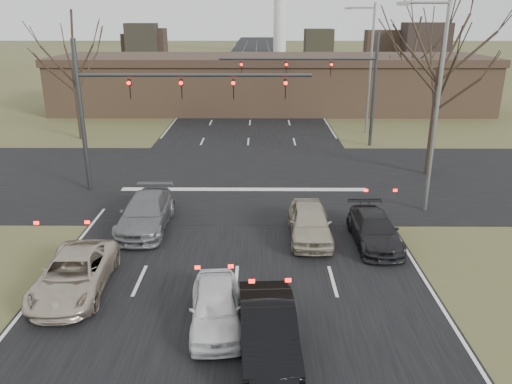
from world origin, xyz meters
TOP-DOWN VIEW (x-y plane):
  - ground at (0.00, 0.00)m, footprint 360.00×360.00m
  - road_main at (0.00, 60.00)m, footprint 14.00×300.00m
  - road_cross at (0.00, 15.00)m, footprint 200.00×14.00m
  - building at (2.00, 38.00)m, footprint 42.40×10.40m
  - mast_arm_near at (-5.23, 13.00)m, footprint 12.12×0.24m
  - mast_arm_far at (6.18, 23.00)m, footprint 11.12×0.24m
  - streetlight_right_near at (8.82, 10.00)m, footprint 2.34×0.25m
  - streetlight_right_far at (9.32, 27.00)m, footprint 2.34×0.25m
  - tree_right_near at (11.00, 16.00)m, footprint 6.90×6.90m
  - tree_left_far at (-13.00, 25.00)m, footprint 5.70×5.70m
  - tree_right_far at (15.00, 35.00)m, footprint 5.40×5.40m
  - car_silver_suv at (-5.55, 2.28)m, footprint 2.43×4.91m
  - car_white_sedan at (-0.50, 0.33)m, footprint 1.87×3.99m
  - car_black_hatch at (1.08, -0.96)m, footprint 1.81×4.53m
  - car_charcoal_sedan at (5.66, 6.21)m, footprint 1.85×4.38m
  - car_grey_ahead at (-4.25, 7.78)m, footprint 2.05×5.04m
  - car_silver_ahead at (3.00, 6.75)m, footprint 1.79×4.34m

SIDE VIEW (x-z plane):
  - ground at x=0.00m, z-range 0.00..0.00m
  - road_main at x=0.00m, z-range 0.00..0.02m
  - road_cross at x=0.00m, z-range 0.00..0.03m
  - car_charcoal_sedan at x=5.66m, z-range 0.00..1.26m
  - car_white_sedan at x=-0.50m, z-range 0.00..1.32m
  - car_silver_suv at x=-5.55m, z-range 0.00..1.34m
  - car_grey_ahead at x=-4.25m, z-range 0.00..1.46m
  - car_black_hatch at x=1.08m, z-range 0.00..1.47m
  - car_silver_ahead at x=3.00m, z-range 0.00..1.47m
  - building at x=2.00m, z-range 0.02..5.32m
  - mast_arm_far at x=6.18m, z-range 1.02..9.02m
  - mast_arm_near at x=-5.23m, z-range 1.07..9.07m
  - streetlight_right_near at x=8.82m, z-range 0.59..10.59m
  - streetlight_right_far at x=9.32m, z-range 0.59..10.59m
  - tree_right_far at x=15.00m, z-range 2.46..11.46m
  - tree_left_far at x=-13.00m, z-range 2.59..12.09m
  - tree_right_near at x=11.00m, z-range 3.15..14.65m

